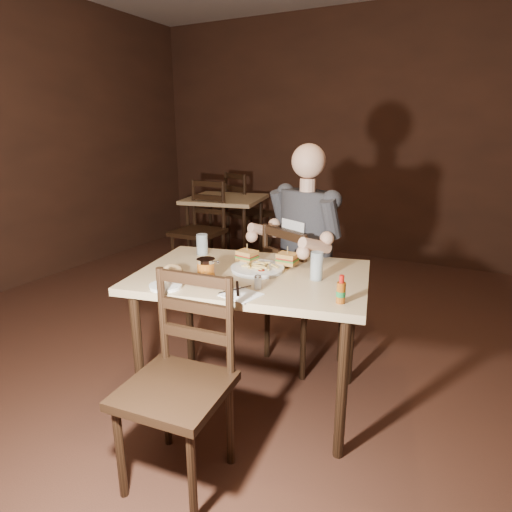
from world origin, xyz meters
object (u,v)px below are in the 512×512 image
at_px(chair_near, 175,389).
at_px(dinner_plate, 257,269).
at_px(chair_far, 305,295).
at_px(glass_right, 317,266).
at_px(bg_chair_far, 249,213).
at_px(bg_chair_near, 198,232).
at_px(bg_table, 226,205).
at_px(glass_left, 202,244).
at_px(diner, 302,223).
at_px(main_table, 252,288).
at_px(side_plate, 166,287).
at_px(syrup_dispenser, 206,270).
at_px(hot_sauce, 341,289).

xyz_separation_m(chair_near, dinner_plate, (0.03, 0.71, 0.32)).
bearing_deg(chair_far, glass_right, 140.58).
bearing_deg(bg_chair_far, bg_chair_near, 113.73).
xyz_separation_m(bg_table, bg_chair_near, (0.00, -0.55, -0.19)).
distance_m(bg_chair_far, glass_left, 2.77).
relative_size(bg_chair_near, diner, 1.05).
height_order(main_table, chair_far, chair_far).
distance_m(bg_chair_near, side_plate, 2.35).
bearing_deg(diner, syrup_dispenser, -81.44).
height_order(main_table, bg_chair_near, bg_chair_near).
bearing_deg(main_table, diner, 81.85).
bearing_deg(glass_left, dinner_plate, -15.95).
height_order(bg_chair_far, glass_left, bg_chair_far).
height_order(bg_table, hot_sauce, hot_sauce).
height_order(glass_left, hot_sauce, hot_sauce).
bearing_deg(glass_left, chair_near, -63.64).
distance_m(bg_chair_far, diner, 2.72).
bearing_deg(chair_near, dinner_plate, 82.51).
bearing_deg(diner, glass_left, -120.59).
xyz_separation_m(bg_chair_near, dinner_plate, (1.49, -1.57, 0.28)).
distance_m(bg_table, bg_chair_far, 0.58).
distance_m(bg_table, glass_right, 2.78).
relative_size(glass_right, syrup_dispenser, 1.22).
bearing_deg(glass_left, syrup_dispenser, -53.45).
xyz_separation_m(bg_chair_far, glass_left, (1.05, -2.54, 0.33)).
xyz_separation_m(chair_far, bg_chair_near, (-1.57, 1.05, 0.03)).
xyz_separation_m(main_table, syrup_dispenser, (-0.14, -0.22, 0.14)).
height_order(chair_far, bg_chair_near, bg_chair_near).
relative_size(dinner_plate, syrup_dispenser, 2.38).
bearing_deg(hot_sauce, side_plate, -165.61).
distance_m(bg_chair_near, dinner_plate, 2.18).
distance_m(chair_near, side_plate, 0.49).
bearing_deg(chair_near, glass_left, 110.98).
distance_m(bg_chair_near, glass_left, 1.81).
bearing_deg(syrup_dispenser, bg_chair_near, 114.20).
bearing_deg(bg_chair_near, bg_table, 90.00).
xyz_separation_m(diner, side_plate, (-0.34, -0.90, -0.17)).
height_order(dinner_plate, glass_right, glass_right).
relative_size(glass_left, hot_sauce, 0.98).
xyz_separation_m(bg_chair_far, syrup_dispenser, (1.33, -2.93, 0.33)).
bearing_deg(diner, main_table, -73.30).
bearing_deg(syrup_dispenser, hot_sauce, -8.69).
bearing_deg(bg_chair_far, glass_right, 148.05).
height_order(bg_chair_far, diner, diner).
bearing_deg(side_plate, bg_table, 115.51).
bearing_deg(bg_table, dinner_plate, -54.93).
distance_m(chair_near, bg_chair_far, 3.67).
xyz_separation_m(chair_far, hot_sauce, (0.44, -0.74, 0.37)).
height_order(glass_right, side_plate, glass_right).
xyz_separation_m(bg_table, bg_chair_far, (0.00, 0.55, -0.18)).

